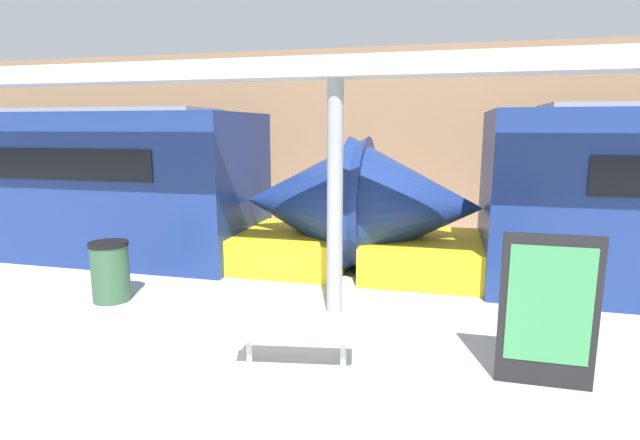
% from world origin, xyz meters
% --- Properties ---
extents(ground_plane, '(60.00, 60.00, 0.00)m').
position_xyz_m(ground_plane, '(0.00, 0.00, 0.00)').
color(ground_plane, '#B2AFA8').
extents(station_wall, '(56.00, 0.20, 5.00)m').
position_xyz_m(station_wall, '(0.00, 9.95, 2.50)').
color(station_wall, '#937051').
rests_on(station_wall, ground_plane).
extents(bench_near, '(1.46, 0.66, 0.76)m').
position_xyz_m(bench_near, '(0.36, 0.71, 0.46)').
color(bench_near, silver).
rests_on(bench_near, ground_plane).
extents(trash_bin, '(0.63, 0.63, 0.98)m').
position_xyz_m(trash_bin, '(-3.25, 2.24, 0.49)').
color(trash_bin, '#2D5138').
rests_on(trash_bin, ground_plane).
extents(poster_board, '(1.01, 0.07, 1.71)m').
position_xyz_m(poster_board, '(3.12, 1.03, 0.86)').
color(poster_board, black).
rests_on(poster_board, ground_plane).
extents(support_column_near, '(0.24, 0.24, 3.49)m').
position_xyz_m(support_column_near, '(0.41, 2.60, 1.74)').
color(support_column_near, gray).
rests_on(support_column_near, ground_plane).
extents(canopy_beam, '(28.00, 0.60, 0.28)m').
position_xyz_m(canopy_beam, '(0.41, 2.60, 3.63)').
color(canopy_beam, '#B7B7BC').
rests_on(canopy_beam, support_column_near).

